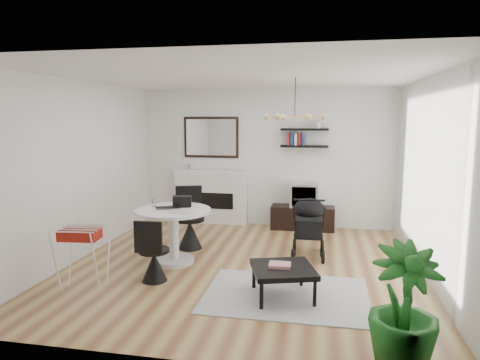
% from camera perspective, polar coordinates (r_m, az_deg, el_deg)
% --- Properties ---
extents(floor, '(5.00, 5.00, 0.00)m').
position_cam_1_polar(floor, '(6.34, 0.32, -11.42)').
color(floor, brown).
rests_on(floor, ground).
extents(ceiling, '(5.00, 5.00, 0.00)m').
position_cam_1_polar(ceiling, '(5.99, 0.34, 13.68)').
color(ceiling, white).
rests_on(ceiling, wall_back).
extents(wall_back, '(5.00, 0.00, 5.00)m').
position_cam_1_polar(wall_back, '(8.47, 3.41, 2.95)').
color(wall_back, white).
rests_on(wall_back, floor).
extents(wall_left, '(0.00, 5.00, 5.00)m').
position_cam_1_polar(wall_left, '(6.92, -20.49, 1.23)').
color(wall_left, white).
rests_on(wall_left, floor).
extents(wall_right, '(0.00, 5.00, 5.00)m').
position_cam_1_polar(wall_right, '(6.08, 24.16, 0.13)').
color(wall_right, white).
rests_on(wall_right, floor).
extents(sheer_curtain, '(0.04, 3.60, 2.60)m').
position_cam_1_polar(sheer_curtain, '(6.26, 22.85, 0.41)').
color(sheer_curtain, white).
rests_on(sheer_curtain, wall_right).
extents(fireplace, '(1.50, 0.17, 2.16)m').
position_cam_1_polar(fireplace, '(8.69, -3.90, -1.34)').
color(fireplace, white).
rests_on(fireplace, floor).
extents(shelf_lower, '(0.90, 0.25, 0.04)m').
position_cam_1_polar(shelf_lower, '(8.26, 8.57, 4.47)').
color(shelf_lower, black).
rests_on(shelf_lower, wall_back).
extents(shelf_upper, '(0.90, 0.25, 0.04)m').
position_cam_1_polar(shelf_upper, '(8.24, 8.61, 6.69)').
color(shelf_upper, black).
rests_on(shelf_upper, wall_back).
extents(pendant_lamp, '(0.90, 0.90, 0.10)m').
position_cam_1_polar(pendant_lamp, '(6.18, 7.31, 8.34)').
color(pendant_lamp, tan).
rests_on(pendant_lamp, ceiling).
extents(tv_console, '(1.20, 0.42, 0.45)m').
position_cam_1_polar(tv_console, '(8.37, 8.34, -4.99)').
color(tv_console, black).
rests_on(tv_console, floor).
extents(crt_tv, '(0.52, 0.46, 0.46)m').
position_cam_1_polar(crt_tv, '(8.28, 8.56, -1.94)').
color(crt_tv, '#BBBBBE').
rests_on(crt_tv, tv_console).
extents(dining_table, '(1.11, 1.11, 0.81)m').
position_cam_1_polar(dining_table, '(6.42, -8.86, -6.28)').
color(dining_table, white).
rests_on(dining_table, floor).
extents(laptop, '(0.43, 0.37, 0.03)m').
position_cam_1_polar(laptop, '(6.36, -9.56, -3.74)').
color(laptop, black).
rests_on(laptop, dining_table).
extents(black_bag, '(0.30, 0.22, 0.16)m').
position_cam_1_polar(black_bag, '(6.50, -7.71, -2.84)').
color(black_bag, black).
rests_on(black_bag, dining_table).
extents(newspaper, '(0.40, 0.37, 0.01)m').
position_cam_1_polar(newspaper, '(6.18, -7.99, -4.15)').
color(newspaper, beige).
rests_on(newspaper, dining_table).
extents(drinking_glass, '(0.06, 0.06, 0.11)m').
position_cam_1_polar(drinking_glass, '(6.60, -11.44, -3.00)').
color(drinking_glass, white).
rests_on(drinking_glass, dining_table).
extents(chair_far, '(0.53, 0.54, 1.01)m').
position_cam_1_polar(chair_far, '(7.13, -6.70, -6.52)').
color(chair_far, black).
rests_on(chair_far, floor).
extents(chair_near, '(0.40, 0.41, 0.85)m').
position_cam_1_polar(chair_near, '(5.81, -11.43, -10.63)').
color(chair_near, black).
rests_on(chair_near, floor).
extents(drying_rack, '(0.58, 0.55, 0.81)m').
position_cam_1_polar(drying_rack, '(5.75, -20.23, -9.55)').
color(drying_rack, white).
rests_on(drying_rack, floor).
extents(stroller, '(0.51, 0.83, 0.99)m').
position_cam_1_polar(stroller, '(6.78, 9.13, -6.43)').
color(stroller, black).
rests_on(stroller, floor).
extents(rug, '(1.97, 1.42, 0.01)m').
position_cam_1_polar(rug, '(5.40, 6.16, -14.99)').
color(rug, '#A2A2A2').
rests_on(rug, floor).
extents(coffee_table, '(0.89, 0.89, 0.37)m').
position_cam_1_polar(coffee_table, '(5.23, 5.75, -11.89)').
color(coffee_table, black).
rests_on(coffee_table, rug).
extents(magazines, '(0.26, 0.21, 0.04)m').
position_cam_1_polar(magazines, '(5.22, 5.33, -11.22)').
color(magazines, '#C83241').
rests_on(magazines, coffee_table).
extents(potted_plant, '(0.75, 0.75, 1.08)m').
position_cam_1_polar(potted_plant, '(4.05, 21.02, -15.47)').
color(potted_plant, '#1B5F1C').
rests_on(potted_plant, floor).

